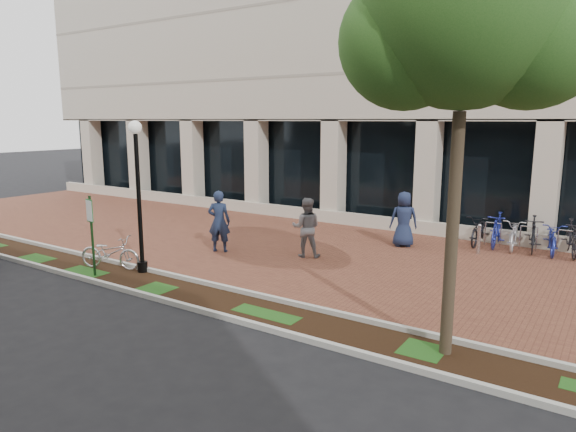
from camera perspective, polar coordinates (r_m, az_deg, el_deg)
The scene contains 14 objects.
ground at distance 16.68m, azimuth 2.95°, elevation -3.99°, with size 120.00×120.00×0.00m, color black.
brick_plaza at distance 16.68m, azimuth 2.95°, elevation -3.97°, with size 40.00×9.00×0.01m, color brown.
planting_strip at distance 12.63m, azimuth -9.41°, elevation -8.95°, with size 40.00×1.50×0.01m, color black.
curb_plaza_side at distance 13.14m, azimuth -7.18°, elevation -7.85°, with size 40.00×0.12×0.12m, color #B8B7AD.
curb_street_side at distance 12.11m, azimuth -11.86°, elevation -9.63°, with size 40.00×0.12×0.12m, color #B8B7AD.
parking_sign at distance 14.75m, azimuth -21.05°, elevation -0.94°, with size 0.34×0.07×2.22m.
lamppost at distance 14.57m, azimuth -16.29°, elevation 2.97°, with size 0.36×0.36×4.19m.
street_tree at distance 9.40m, azimuth 19.53°, elevation 20.39°, with size 4.25×3.54×7.89m.
locked_bicycle at distance 15.51m, azimuth -19.15°, elevation -3.87°, with size 0.64×1.84×0.97m, color silver.
pedestrian_left at distance 16.61m, azimuth -7.67°, elevation -0.60°, with size 0.73×0.48×2.00m, color #1B2745.
pedestrian_mid at distance 15.88m, azimuth 2.04°, elevation -1.29°, with size 0.90×0.70×1.86m, color slate.
pedestrian_right at distance 17.59m, azimuth 12.74°, elevation -0.35°, with size 0.91×0.60×1.87m, color #1B2543.
bollard at distance 17.38m, azimuth 20.44°, elevation -2.37°, with size 0.12×0.12×0.98m.
bike_rack_cluster at distance 18.45m, azimuth 24.67°, elevation -1.81°, with size 3.60×2.06×1.15m.
Camera 1 is at (8.18, -13.91, 4.21)m, focal length 32.00 mm.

